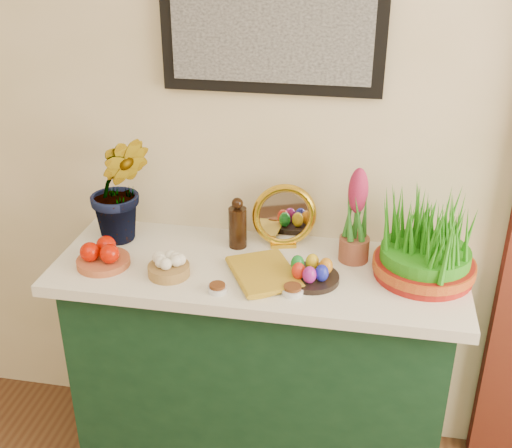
{
  "coord_description": "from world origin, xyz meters",
  "views": [
    {
      "loc": [
        0.31,
        0.13,
        1.99
      ],
      "look_at": [
        -0.03,
        1.95,
        1.07
      ],
      "focal_mm": 45.0,
      "sensor_mm": 36.0,
      "label": 1
    }
  ],
  "objects_px": {
    "book": "(236,277)",
    "sideboard": "(258,372)",
    "wheatgrass_sabzeh": "(427,244)",
    "mirror": "(284,216)",
    "hyacinth_green": "(118,172)"
  },
  "relations": [
    {
      "from": "mirror",
      "to": "wheatgrass_sabzeh",
      "type": "bearing_deg",
      "value": -15.6
    },
    {
      "from": "sideboard",
      "to": "book",
      "type": "relative_size",
      "value": 5.07
    },
    {
      "from": "mirror",
      "to": "book",
      "type": "relative_size",
      "value": 0.93
    },
    {
      "from": "hyacinth_green",
      "to": "mirror",
      "type": "height_order",
      "value": "hyacinth_green"
    },
    {
      "from": "sideboard",
      "to": "wheatgrass_sabzeh",
      "type": "relative_size",
      "value": 3.87
    },
    {
      "from": "sideboard",
      "to": "mirror",
      "type": "distance_m",
      "value": 0.6
    },
    {
      "from": "book",
      "to": "wheatgrass_sabzeh",
      "type": "distance_m",
      "value": 0.63
    },
    {
      "from": "sideboard",
      "to": "mirror",
      "type": "height_order",
      "value": "mirror"
    },
    {
      "from": "sideboard",
      "to": "hyacinth_green",
      "type": "relative_size",
      "value": 2.44
    },
    {
      "from": "mirror",
      "to": "sideboard",
      "type": "bearing_deg",
      "value": -110.51
    },
    {
      "from": "hyacinth_green",
      "to": "wheatgrass_sabzeh",
      "type": "relative_size",
      "value": 1.59
    },
    {
      "from": "book",
      "to": "sideboard",
      "type": "bearing_deg",
      "value": 37.62
    },
    {
      "from": "sideboard",
      "to": "wheatgrass_sabzeh",
      "type": "xyz_separation_m",
      "value": [
        0.55,
        0.03,
        0.59
      ]
    },
    {
      "from": "hyacinth_green",
      "to": "book",
      "type": "distance_m",
      "value": 0.57
    },
    {
      "from": "hyacinth_green",
      "to": "wheatgrass_sabzeh",
      "type": "bearing_deg",
      "value": -19.41
    }
  ]
}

